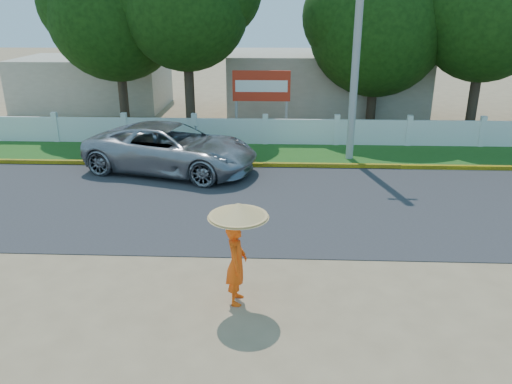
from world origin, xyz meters
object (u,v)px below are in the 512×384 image
(monk_with_parasol, at_px, (237,239))
(billboard, at_px, (261,90))
(utility_pole, at_px, (357,39))
(vehicle, at_px, (172,148))

(monk_with_parasol, distance_m, billboard, 13.12)
(utility_pole, relative_size, billboard, 3.02)
(utility_pole, xyz_separation_m, monk_with_parasol, (-3.54, -10.03, -3.06))
(utility_pole, height_order, vehicle, utility_pole)
(vehicle, relative_size, billboard, 2.06)
(monk_with_parasol, bearing_deg, billboard, 89.82)
(monk_with_parasol, bearing_deg, utility_pole, 70.54)
(utility_pole, height_order, monk_with_parasol, utility_pole)
(vehicle, height_order, billboard, billboard)
(utility_pole, bearing_deg, vehicle, -164.78)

